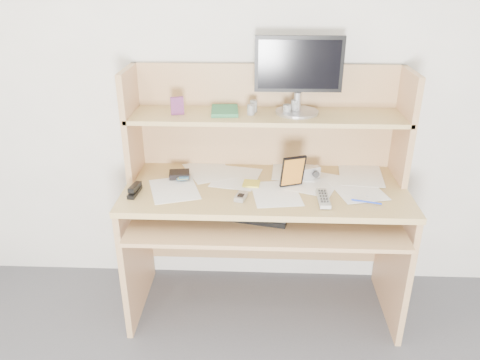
{
  "coord_description": "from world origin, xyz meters",
  "views": [
    {
      "loc": [
        -0.04,
        -0.63,
        1.76
      ],
      "look_at": [
        -0.13,
        1.43,
        0.81
      ],
      "focal_mm": 35.0,
      "sensor_mm": 36.0,
      "label": 1
    }
  ],
  "objects_px": {
    "keyboard": "(236,210)",
    "monitor": "(299,73)",
    "desk": "(265,190)",
    "tv_remote": "(323,198)",
    "game_case": "(293,171)"
  },
  "relations": [
    {
      "from": "desk",
      "to": "keyboard",
      "type": "xyz_separation_m",
      "value": [
        -0.14,
        -0.18,
        -0.03
      ]
    },
    {
      "from": "keyboard",
      "to": "game_case",
      "type": "relative_size",
      "value": 3.25
    },
    {
      "from": "game_case",
      "to": "monitor",
      "type": "height_order",
      "value": "monitor"
    },
    {
      "from": "tv_remote",
      "to": "game_case",
      "type": "distance_m",
      "value": 0.21
    },
    {
      "from": "tv_remote",
      "to": "monitor",
      "type": "bearing_deg",
      "value": 108.66
    },
    {
      "from": "desk",
      "to": "keyboard",
      "type": "distance_m",
      "value": 0.23
    },
    {
      "from": "tv_remote",
      "to": "monitor",
      "type": "relative_size",
      "value": 0.42
    },
    {
      "from": "desk",
      "to": "tv_remote",
      "type": "bearing_deg",
      "value": -40.48
    },
    {
      "from": "tv_remote",
      "to": "desk",
      "type": "bearing_deg",
      "value": 138.94
    },
    {
      "from": "keyboard",
      "to": "monitor",
      "type": "relative_size",
      "value": 1.26
    },
    {
      "from": "keyboard",
      "to": "monitor",
      "type": "bearing_deg",
      "value": 57.0
    },
    {
      "from": "desk",
      "to": "tv_remote",
      "type": "height_order",
      "value": "desk"
    },
    {
      "from": "keyboard",
      "to": "tv_remote",
      "type": "xyz_separation_m",
      "value": [
        0.41,
        -0.05,
        0.1
      ]
    },
    {
      "from": "desk",
      "to": "tv_remote",
      "type": "xyz_separation_m",
      "value": [
        0.27,
        -0.23,
        0.07
      ]
    },
    {
      "from": "keyboard",
      "to": "desk",
      "type": "bearing_deg",
      "value": 64.3
    }
  ]
}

